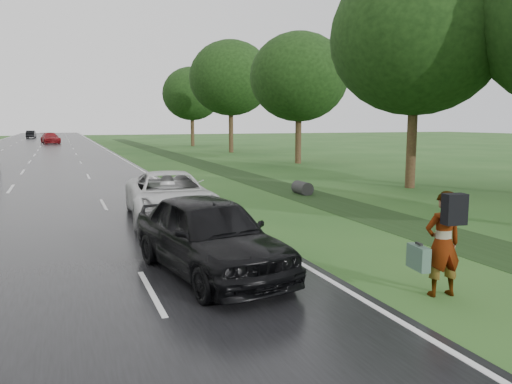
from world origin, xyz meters
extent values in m
cube|color=black|center=(0.00, 45.00, 0.02)|extent=(14.00, 180.00, 0.04)
cube|color=silver|center=(6.75, 45.00, 0.04)|extent=(0.12, 180.00, 0.01)
cube|color=silver|center=(0.00, 45.00, 0.04)|extent=(0.12, 180.00, 0.01)
cube|color=black|center=(11.50, 20.00, 0.00)|extent=(2.20, 120.00, 0.01)
cylinder|color=#2D2D2D|center=(11.50, 10.00, 0.25)|extent=(0.56, 1.00, 0.56)
cylinder|color=#3D2319|center=(17.00, 10.00, 1.92)|extent=(0.44, 0.44, 3.84)
ellipsoid|color=black|center=(17.00, 10.00, 6.69)|extent=(7.60, 7.60, 6.84)
cylinder|color=#3D2319|center=(18.20, 24.00, 1.76)|extent=(0.44, 0.44, 3.52)
ellipsoid|color=black|center=(18.20, 24.00, 6.14)|extent=(7.00, 7.00, 6.30)
cylinder|color=#3D2319|center=(17.80, 38.00, 2.08)|extent=(0.44, 0.44, 4.16)
ellipsoid|color=black|center=(17.80, 38.00, 7.16)|extent=(8.00, 8.00, 7.20)
cylinder|color=#3D2319|center=(17.50, 52.00, 1.84)|extent=(0.44, 0.44, 3.68)
ellipsoid|color=black|center=(17.50, 52.00, 6.38)|extent=(7.20, 7.20, 6.48)
imported|color=#A5998C|center=(8.20, -1.90, 0.93)|extent=(0.73, 0.53, 1.85)
cube|color=black|center=(8.16, -2.17, 1.58)|extent=(0.40, 0.27, 0.52)
cube|color=#3F5B4D|center=(7.82, -1.75, 0.68)|extent=(0.24, 0.54, 0.42)
cube|color=black|center=(7.82, -1.75, 0.93)|extent=(0.07, 0.18, 0.04)
imported|color=silver|center=(5.20, 6.52, 0.76)|extent=(2.72, 5.34, 1.44)
imported|color=black|center=(4.77, 0.70, 0.82)|extent=(2.54, 4.81, 1.56)
imported|color=maroon|center=(1.00, 65.36, 0.78)|extent=(2.87, 5.34, 1.47)
imported|color=black|center=(-2.59, 90.99, 0.71)|extent=(1.63, 4.15, 1.35)
camera|label=1|loc=(2.13, -8.52, 3.02)|focal=35.00mm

